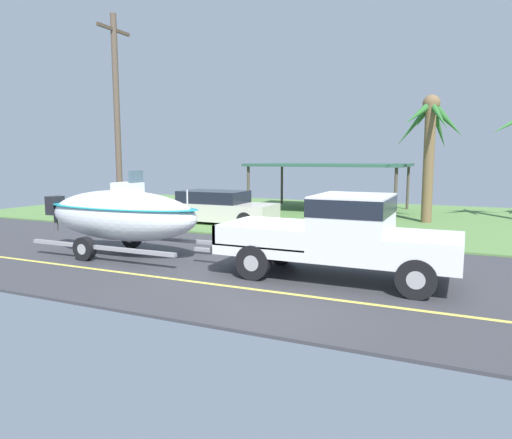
# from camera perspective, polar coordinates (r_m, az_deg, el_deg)

# --- Properties ---
(ground) EXTENTS (36.00, 22.00, 0.11)m
(ground) POSITION_cam_1_polar(r_m,az_deg,el_deg) (19.47, 11.18, -0.69)
(ground) COLOR #38383D
(pickup_truck_towing) EXTENTS (5.57, 2.05, 1.93)m
(pickup_truck_towing) POSITION_cam_1_polar(r_m,az_deg,el_deg) (10.60, 11.60, -1.70)
(pickup_truck_towing) COLOR silver
(pickup_truck_towing) RESTS_ON ground
(boat_on_trailer) EXTENTS (6.03, 2.16, 2.40)m
(boat_on_trailer) POSITION_cam_1_polar(r_m,az_deg,el_deg) (13.58, -16.26, 0.55)
(boat_on_trailer) COLOR gray
(boat_on_trailer) RESTS_ON ground
(parked_sedan_near) EXTENTS (4.80, 1.95, 1.38)m
(parked_sedan_near) POSITION_cam_1_polar(r_m,az_deg,el_deg) (19.48, -4.75, 1.46)
(parked_sedan_near) COLOR beige
(parked_sedan_near) RESTS_ON ground
(carport_awning) EXTENTS (7.60, 5.11, 2.47)m
(carport_awning) POSITION_cam_1_polar(r_m,az_deg,el_deg) (24.00, 9.17, 6.57)
(carport_awning) COLOR #4C4238
(carport_awning) RESTS_ON ground
(palm_tree_mid) EXTENTS (2.80, 2.94, 5.29)m
(palm_tree_mid) POSITION_cam_1_polar(r_m,az_deg,el_deg) (20.49, 20.68, 9.78)
(palm_tree_mid) COLOR brown
(palm_tree_mid) RESTS_ON ground
(utility_pole) EXTENTS (0.24, 1.80, 8.29)m
(utility_pole) POSITION_cam_1_polar(r_m,az_deg,el_deg) (19.64, -16.72, 11.81)
(utility_pole) COLOR brown
(utility_pole) RESTS_ON ground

